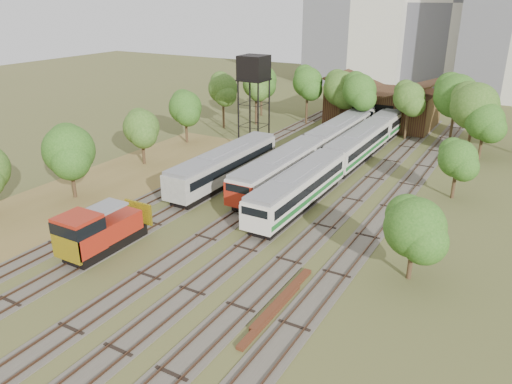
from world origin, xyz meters
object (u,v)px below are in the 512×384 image
Objects in this scene: railcar_red_set at (313,150)px; water_tower at (254,70)px; railcar_green_set at (358,145)px; shunter_locomotive at (96,232)px.

water_tower is (-10.43, 3.76, 8.31)m from railcar_red_set.
railcar_green_set is (4.00, 5.01, -0.04)m from railcar_red_set.
railcar_green_set is at bearing 73.60° from shunter_locomotive.
railcar_green_set is 6.43× the size of shunter_locomotive.
railcar_green_set is at bearing 51.38° from railcar_red_set.
railcar_red_set is 0.66× the size of railcar_green_set.
water_tower is (-14.43, -1.25, 8.35)m from railcar_green_set.
water_tower is at bearing 97.71° from shunter_locomotive.
shunter_locomotive reaches higher than railcar_red_set.
railcar_red_set is at bearing -19.81° from water_tower.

